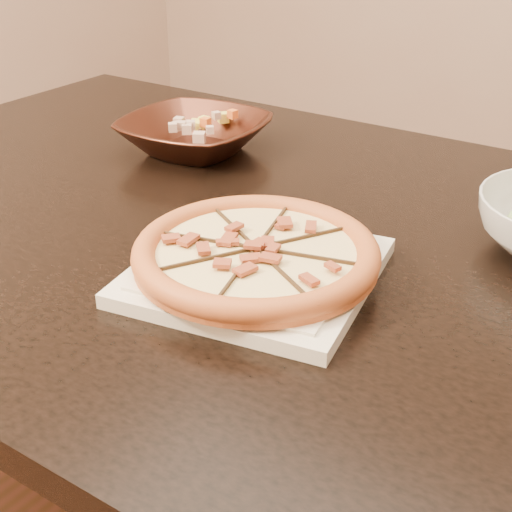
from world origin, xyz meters
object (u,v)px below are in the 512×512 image
Objects in this scene: pizza at (256,253)px; dining_table at (252,275)px; plate at (256,270)px; bronze_bowl at (195,135)px.

dining_table is at bearing 127.74° from pizza.
pizza is at bearing -176.79° from plate.
dining_table is 0.19m from plate.
pizza is (0.10, -0.13, 0.12)m from dining_table.
dining_table is 4.87× the size of plate.
bronze_bowl is (-0.35, 0.30, -0.00)m from pizza.
plate is 0.02m from pizza.
dining_table is at bearing 127.75° from plate.
plate reaches higher than dining_table.
plate is at bearing 3.21° from pizza.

